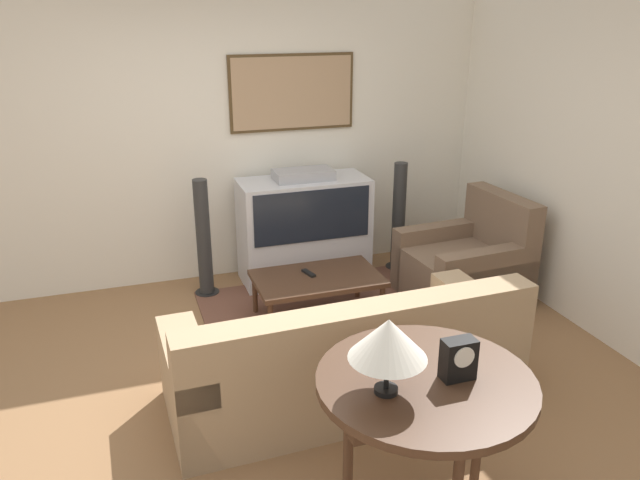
# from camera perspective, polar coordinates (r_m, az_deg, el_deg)

# --- Properties ---
(ground_plane) EXTENTS (12.00, 12.00, 0.00)m
(ground_plane) POSITION_cam_1_polar(r_m,az_deg,el_deg) (4.37, -4.19, -13.64)
(ground_plane) COLOR #8E6642
(wall_back) EXTENTS (12.00, 0.10, 2.70)m
(wall_back) POSITION_cam_1_polar(r_m,az_deg,el_deg) (5.82, -9.81, 9.38)
(wall_back) COLOR silver
(wall_back) RESTS_ON ground_plane
(wall_right) EXTENTS (0.06, 12.00, 2.70)m
(wall_right) POSITION_cam_1_polar(r_m,az_deg,el_deg) (5.07, 25.63, 5.96)
(wall_right) COLOR silver
(wall_right) RESTS_ON ground_plane
(area_rug) EXTENTS (1.92, 1.76, 0.01)m
(area_rug) POSITION_cam_1_polar(r_m,az_deg,el_deg) (5.24, 0.41, -7.30)
(area_rug) COLOR brown
(area_rug) RESTS_ON ground_plane
(tv) EXTENTS (1.19, 0.54, 1.07)m
(tv) POSITION_cam_1_polar(r_m,az_deg,el_deg) (5.85, -1.48, 1.06)
(tv) COLOR silver
(tv) RESTS_ON ground_plane
(couch) EXTENTS (2.30, 0.96, 0.82)m
(couch) POSITION_cam_1_polar(r_m,az_deg,el_deg) (4.14, 2.41, -10.98)
(couch) COLOR tan
(couch) RESTS_ON ground_plane
(armchair) EXTENTS (1.01, 0.93, 0.92)m
(armchair) POSITION_cam_1_polar(r_m,az_deg,el_deg) (5.68, 13.23, -2.34)
(armchair) COLOR brown
(armchair) RESTS_ON ground_plane
(coffee_table) EXTENTS (1.03, 0.63, 0.39)m
(coffee_table) POSITION_cam_1_polar(r_m,az_deg,el_deg) (5.12, -0.25, -3.72)
(coffee_table) COLOR #472D1E
(coffee_table) RESTS_ON ground_plane
(console_table) EXTENTS (1.05, 1.05, 0.81)m
(console_table) POSITION_cam_1_polar(r_m,az_deg,el_deg) (3.09, 9.62, -13.50)
(console_table) COLOR #472D1E
(console_table) RESTS_ON ground_plane
(table_lamp) EXTENTS (0.36, 0.36, 0.37)m
(table_lamp) POSITION_cam_1_polar(r_m,az_deg,el_deg) (2.79, 6.25, -9.04)
(table_lamp) COLOR black
(table_lamp) RESTS_ON console_table
(mantel_clock) EXTENTS (0.16, 0.10, 0.20)m
(mantel_clock) POSITION_cam_1_polar(r_m,az_deg,el_deg) (3.03, 12.55, -10.58)
(mantel_clock) COLOR black
(mantel_clock) RESTS_ON console_table
(remote) EXTENTS (0.08, 0.17, 0.02)m
(remote) POSITION_cam_1_polar(r_m,az_deg,el_deg) (5.13, -1.05, -3.04)
(remote) COLOR black
(remote) RESTS_ON coffee_table
(speaker_tower_left) EXTENTS (0.22, 0.22, 1.07)m
(speaker_tower_left) POSITION_cam_1_polar(r_m,az_deg,el_deg) (5.60, -10.58, -0.11)
(speaker_tower_left) COLOR black
(speaker_tower_left) RESTS_ON ground_plane
(speaker_tower_right) EXTENTS (0.22, 0.22, 1.07)m
(speaker_tower_right) POSITION_cam_1_polar(r_m,az_deg,el_deg) (6.13, 7.19, 1.88)
(speaker_tower_right) COLOR black
(speaker_tower_right) RESTS_ON ground_plane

